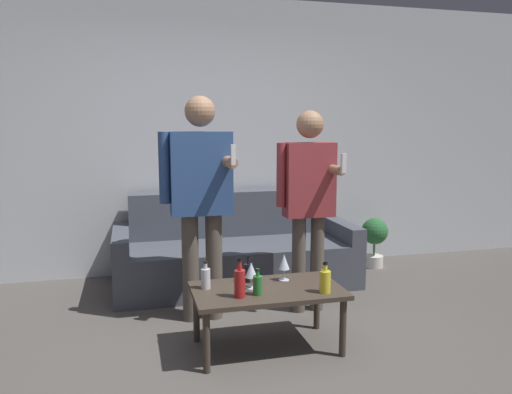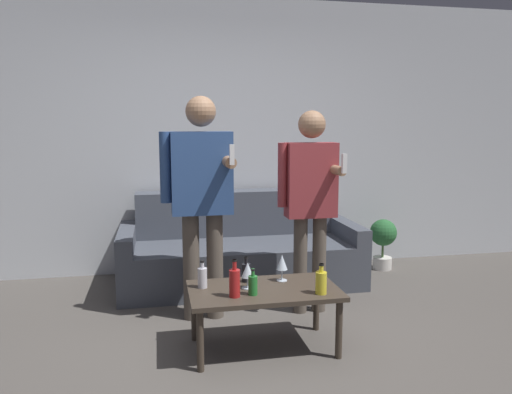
% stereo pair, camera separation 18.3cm
% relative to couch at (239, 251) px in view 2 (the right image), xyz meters
% --- Properties ---
extents(ground_plane, '(16.00, 16.00, 0.00)m').
position_rel_couch_xyz_m(ground_plane, '(-0.20, -1.79, -0.29)').
color(ground_plane, '#514C47').
extents(wall_back, '(8.00, 0.06, 2.70)m').
position_rel_couch_xyz_m(wall_back, '(-0.20, 0.49, 1.06)').
color(wall_back, silver).
rests_on(wall_back, ground_plane).
extents(couch, '(2.18, 0.94, 0.83)m').
position_rel_couch_xyz_m(couch, '(0.00, 0.00, 0.00)').
color(couch, '#474C56').
rests_on(couch, ground_plane).
extents(coffee_table, '(0.97, 0.55, 0.41)m').
position_rel_couch_xyz_m(coffee_table, '(-0.08, -1.45, 0.07)').
color(coffee_table, '#3D3328').
rests_on(coffee_table, ground_plane).
extents(bottle_orange, '(0.07, 0.07, 0.19)m').
position_rel_couch_xyz_m(bottle_orange, '(0.25, -1.62, 0.20)').
color(bottle_orange, yellow).
rests_on(bottle_orange, coffee_table).
extents(bottle_green, '(0.07, 0.07, 0.24)m').
position_rel_couch_xyz_m(bottle_green, '(-0.29, -1.57, 0.21)').
color(bottle_green, '#B21E1E').
rests_on(bottle_green, coffee_table).
extents(bottle_dark, '(0.06, 0.06, 0.18)m').
position_rel_couch_xyz_m(bottle_dark, '(-0.47, -1.36, 0.19)').
color(bottle_dark, silver).
rests_on(bottle_dark, coffee_table).
extents(bottle_yellow, '(0.06, 0.06, 0.17)m').
position_rel_couch_xyz_m(bottle_yellow, '(-0.17, -1.56, 0.19)').
color(bottle_yellow, '#23752D').
rests_on(bottle_yellow, coffee_table).
extents(bottle_red, '(0.06, 0.06, 0.17)m').
position_rel_couch_xyz_m(bottle_red, '(-0.17, -1.29, 0.19)').
color(bottle_red, black).
rests_on(bottle_red, coffee_table).
extents(wine_glass_near, '(0.08, 0.08, 0.17)m').
position_rel_couch_xyz_m(wine_glass_near, '(-0.18, -1.43, 0.24)').
color(wine_glass_near, silver).
rests_on(wine_glass_near, coffee_table).
extents(wine_glass_far, '(0.08, 0.08, 0.18)m').
position_rel_couch_xyz_m(wine_glass_far, '(0.07, -1.32, 0.24)').
color(wine_glass_far, silver).
rests_on(wine_glass_far, coffee_table).
extents(person_standing_left, '(0.53, 0.44, 1.68)m').
position_rel_couch_xyz_m(person_standing_left, '(-0.42, -0.83, 0.69)').
color(person_standing_left, brown).
rests_on(person_standing_left, ground_plane).
extents(person_standing_right, '(0.46, 0.41, 1.58)m').
position_rel_couch_xyz_m(person_standing_right, '(0.41, -0.87, 0.64)').
color(person_standing_right, brown).
rests_on(person_standing_right, ground_plane).
extents(potted_plant, '(0.27, 0.27, 0.52)m').
position_rel_couch_xyz_m(potted_plant, '(1.51, 0.11, 0.03)').
color(potted_plant, silver).
rests_on(potted_plant, ground_plane).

